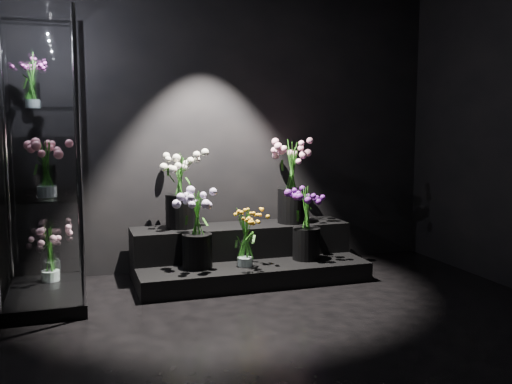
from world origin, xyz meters
name	(u,v)px	position (x,y,z in m)	size (l,w,h in m)	color
floor	(318,339)	(0.00, 0.00, 0.00)	(4.00, 4.00, 0.00)	black
wall_back	(232,120)	(0.00, 2.00, 1.40)	(4.00, 4.00, 0.00)	black
display_riser	(245,255)	(0.00, 1.60, 0.18)	(1.99, 0.88, 0.44)	black
display_case	(39,162)	(-1.69, 1.34, 1.08)	(0.59, 0.98, 2.16)	black
bouquet_orange_bells	(245,237)	(-0.09, 1.31, 0.42)	(0.26, 0.26, 0.50)	white
bouquet_lilac	(197,226)	(-0.49, 1.38, 0.52)	(0.35, 0.35, 0.63)	black
bouquet_purple	(307,220)	(0.50, 1.37, 0.52)	(0.33, 0.33, 0.66)	black
bouquet_cream_roses	(180,186)	(-0.55, 1.76, 0.82)	(0.39, 0.39, 0.66)	black
bouquet_pink_roses	(292,178)	(0.49, 1.70, 0.86)	(0.41, 0.41, 0.76)	black
bouquet_case_pink	(46,167)	(-1.63, 1.12, 1.06)	(0.37, 0.37, 0.41)	white
bouquet_case_magenta	(32,81)	(-1.72, 1.52, 1.69)	(0.22, 0.22, 0.41)	white
bouquet_case_base_pink	(49,252)	(-1.65, 1.59, 0.34)	(0.39, 0.39, 0.46)	white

